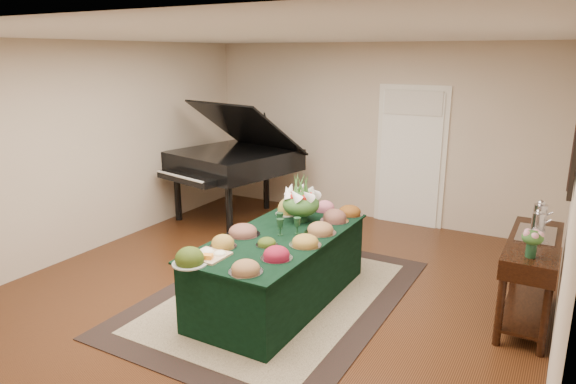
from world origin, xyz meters
The scene contains 14 objects.
ground centered at (0.00, 0.00, 0.00)m, with size 6.00×6.00×0.00m, color black.
area_rug centered at (0.11, -0.14, 0.01)m, with size 2.38×3.34×0.01m.
kitchen_doorway centered at (0.60, 2.97, 1.02)m, with size 1.05×0.07×2.10m.
buffet_table centered at (0.20, -0.22, 0.37)m, with size 1.04×2.18×0.74m.
food_platters centered at (0.22, -0.16, 0.79)m, with size 1.03×2.34×0.14m.
cutting_board centered at (-0.08, -1.01, 0.77)m, with size 0.32×0.32×0.10m.
green_goblets centered at (0.21, -0.12, 0.83)m, with size 0.31×0.25×0.18m.
floral_centerpiece centered at (0.17, 0.29, 0.99)m, with size 0.43×0.43×0.43m.
grand_piano centered at (-1.85, 1.87, 0.95)m, with size 1.95×2.10×1.86m.
wicker_basket centered at (-0.84, 1.17, 0.12)m, with size 0.38×0.38×0.24m, color #A47C42.
mahogany_sideboard centered at (2.49, 0.60, 0.66)m, with size 0.45×1.40×0.85m.
tea_service centered at (2.50, 0.84, 0.97)m, with size 0.34×0.58×0.30m.
pink_bouquet centered at (2.50, 0.11, 1.02)m, with size 0.20×0.20×0.25m.
wall_painting centered at (2.72, 0.60, 1.75)m, with size 0.05×0.95×0.75m.
Camera 1 is at (2.69, -4.49, 2.54)m, focal length 32.00 mm.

